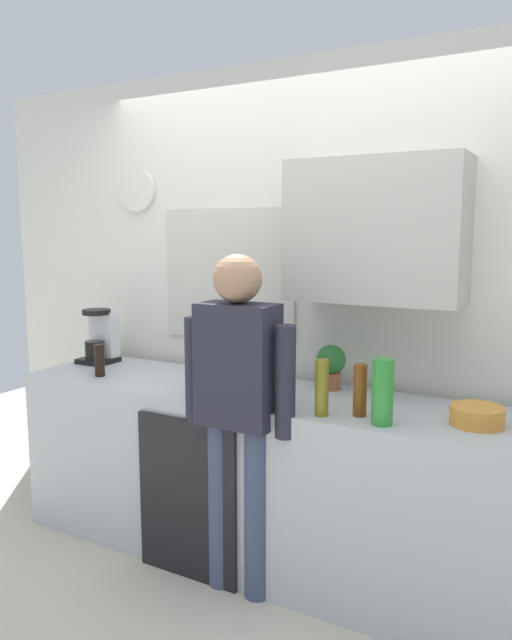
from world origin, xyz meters
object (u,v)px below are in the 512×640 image
bottle_dark_sauce (100,360)px  bottle_amber_beer (360,390)px  bottle_clear_soda (383,392)px  coffee_maker (101,338)px  bottle_olive_oil (322,388)px  person_at_sink (238,397)px  potted_plant (331,364)px  mixing_bowl (477,416)px  cup_blue_mug (274,387)px

bottle_dark_sauce → bottle_amber_beer: bearing=0.3°
bottle_amber_beer → bottle_clear_soda: (0.12, -0.07, 0.02)m
coffee_maker → bottle_dark_sauce: size_ratio=1.83×
bottle_olive_oil → person_at_sink: (-0.38, -0.08, -0.08)m
coffee_maker → bottle_clear_soda: bearing=-10.2°
bottle_amber_beer → potted_plant: bearing=128.3°
bottle_olive_oil → mixing_bowl: 0.65m
bottle_olive_oil → bottle_clear_soda: bearing=2.0°
bottle_dark_sauce → bottle_olive_oil: bearing=-2.9°
bottle_clear_soda → cup_blue_mug: 0.61m
bottle_amber_beer → bottle_dark_sauce: bottle_amber_beer is taller
bottle_amber_beer → person_at_sink: bearing=-163.5°
bottle_olive_oil → person_at_sink: bearing=-168.1°
potted_plant → bottle_clear_soda: bearing=-46.4°
bottle_clear_soda → potted_plant: bearing=133.6°
bottle_clear_soda → cup_blue_mug: size_ratio=2.80×
cup_blue_mug → bottle_olive_oil: bearing=-25.9°
bottle_amber_beer → bottle_dark_sauce: 1.51m
mixing_bowl → bottle_dark_sauce: bearing=-176.4°
bottle_clear_soda → mixing_bowl: bearing=27.6°
mixing_bowl → potted_plant: potted_plant is taller
potted_plant → mixing_bowl: bearing=-17.7°
mixing_bowl → person_at_sink: size_ratio=0.14×
bottle_amber_beer → bottle_dark_sauce: (-1.51, -0.01, -0.03)m
bottle_clear_soda → bottle_olive_oil: size_ratio=1.12×
bottle_amber_beer → potted_plant: same height
coffee_maker → potted_plant: (1.49, 0.08, -0.01)m
bottle_clear_soda → potted_plant: bottle_clear_soda is taller
person_at_sink → coffee_maker: bearing=152.6°
bottle_olive_oil → bottle_dark_sauce: bottle_olive_oil is taller
cup_blue_mug → bottle_clear_soda: bearing=-13.8°
bottle_olive_oil → potted_plant: bottle_olive_oil is taller
coffee_maker → bottle_dark_sauce: coffee_maker is taller
bottle_amber_beer → cup_blue_mug: bottle_amber_beer is taller
bottle_dark_sauce → potted_plant: 1.28m
coffee_maker → bottle_olive_oil: coffee_maker is taller
bottle_amber_beer → cup_blue_mug: bearing=170.6°
coffee_maker → bottle_amber_beer: bearing=-8.8°
bottle_clear_soda → bottle_dark_sauce: bottle_clear_soda is taller
bottle_olive_oil → mixing_bowl: bottle_olive_oil is taller
coffee_maker → bottle_clear_soda: (1.89, -0.34, -0.01)m
bottle_olive_oil → cup_blue_mug: bearing=154.1°
mixing_bowl → potted_plant: (-0.75, 0.24, 0.09)m
coffee_maker → bottle_olive_oil: bearing=-12.2°
bottle_amber_beer → mixing_bowl: size_ratio=1.05×
potted_plant → cup_blue_mug: bearing=-123.1°
person_at_sink → bottle_dark_sauce: bearing=163.1°
cup_blue_mug → potted_plant: potted_plant is taller
coffee_maker → person_at_sink: size_ratio=0.21×
potted_plant → person_at_sink: bearing=-115.6°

